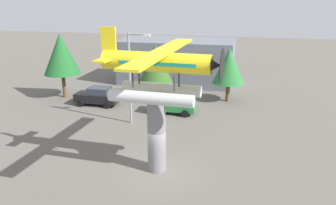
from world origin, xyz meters
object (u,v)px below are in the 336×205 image
(tree_east, at_px, (156,63))
(tree_center_back, at_px, (229,66))
(floatplane_monument, at_px, (158,71))
(streetlight_primary, at_px, (132,72))
(display_pedestal, at_px, (157,136))
(car_near_black, at_px, (98,96))
(car_mid_green, at_px, (173,104))
(storefront_building, at_px, (177,61))
(tree_west, at_px, (61,54))

(tree_east, height_order, tree_center_back, tree_east)
(floatplane_monument, height_order, streetlight_primary, floatplane_monument)
(display_pedestal, relative_size, car_near_black, 1.07)
(display_pedestal, bearing_deg, floatplane_monument, -2.81)
(car_near_black, bearing_deg, tree_east, -139.60)
(display_pedestal, distance_m, floatplane_monument, 3.92)
(streetlight_primary, distance_m, tree_east, 7.92)
(car_mid_green, relative_size, tree_east, 0.77)
(tree_center_back, bearing_deg, car_mid_green, -133.94)
(floatplane_monument, distance_m, car_near_black, 15.26)
(storefront_building, distance_m, tree_center_back, 9.43)
(display_pedestal, distance_m, tree_east, 15.78)
(display_pedestal, bearing_deg, car_mid_green, 96.98)
(car_mid_green, bearing_deg, streetlight_primary, 50.25)
(car_mid_green, xyz_separation_m, streetlight_primary, (-2.64, -3.17, 3.44))
(tree_west, height_order, tree_east, tree_west)
(car_near_black, bearing_deg, display_pedestal, 128.19)
(tree_east, bearing_deg, streetlight_primary, -88.73)
(streetlight_primary, bearing_deg, storefront_building, 87.16)
(car_mid_green, distance_m, tree_center_back, 7.08)
(streetlight_primary, bearing_deg, tree_center_back, 47.68)
(display_pedestal, xyz_separation_m, tree_east, (-4.10, 15.18, 1.25))
(display_pedestal, xyz_separation_m, floatplane_monument, (0.13, -0.01, 3.92))
(car_mid_green, bearing_deg, tree_west, -11.35)
(tree_east, bearing_deg, storefront_building, 82.45)
(car_near_black, bearing_deg, car_mid_green, 174.69)
(car_near_black, distance_m, tree_center_back, 13.00)
(display_pedestal, height_order, tree_east, tree_east)
(car_mid_green, bearing_deg, car_near_black, -5.31)
(tree_east, bearing_deg, car_near_black, -139.60)
(display_pedestal, relative_size, tree_center_back, 0.85)
(display_pedestal, relative_size, tree_west, 0.69)
(car_near_black, distance_m, storefront_building, 12.29)
(floatplane_monument, relative_size, tree_east, 1.91)
(streetlight_primary, distance_m, tree_center_back, 10.70)
(tree_west, bearing_deg, car_near_black, -20.86)
(streetlight_primary, relative_size, tree_west, 1.13)
(streetlight_primary, distance_m, storefront_building, 14.81)
(tree_west, bearing_deg, tree_center_back, 7.95)
(floatplane_monument, distance_m, car_mid_green, 11.84)
(display_pedestal, xyz_separation_m, tree_center_back, (3.26, 15.20, 1.32))
(floatplane_monument, height_order, storefront_building, floatplane_monument)
(streetlight_primary, relative_size, storefront_building, 0.56)
(car_mid_green, xyz_separation_m, tree_center_back, (4.55, 4.72, 2.69))
(display_pedestal, height_order, tree_center_back, tree_center_back)
(floatplane_monument, distance_m, tree_east, 15.99)
(car_near_black, bearing_deg, tree_west, -20.86)
(tree_west, height_order, tree_center_back, tree_west)
(tree_west, distance_m, tree_center_back, 16.73)
(streetlight_primary, bearing_deg, tree_east, 91.27)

